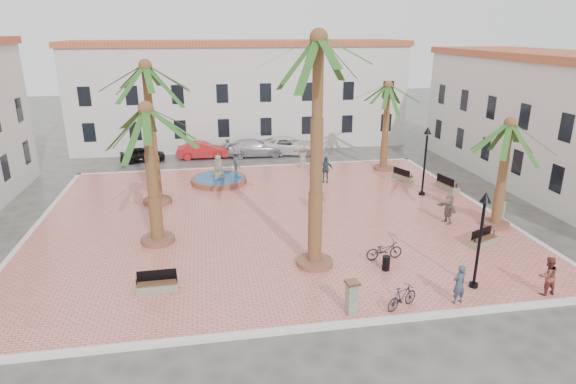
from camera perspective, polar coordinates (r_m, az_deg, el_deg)
name	(u,v)px	position (r m, az deg, el deg)	size (l,w,h in m)	color
ground	(271,219)	(27.93, -2.03, -3.22)	(120.00, 120.00, 0.00)	#56544F
plaza	(271,218)	(27.90, -2.03, -3.08)	(26.00, 22.00, 0.15)	#E4786D
kerb_n	(252,167)	(38.26, -4.30, 2.98)	(26.30, 0.30, 0.16)	silver
kerb_s	(312,328)	(18.29, 2.92, -15.79)	(26.30, 0.30, 0.16)	silver
kerb_e	(478,205)	(32.20, 21.54, -1.39)	(0.30, 22.30, 0.16)	silver
kerb_w	(31,233)	(29.28, -28.19, -4.33)	(0.30, 22.30, 0.16)	silver
building_north	(241,93)	(46.15, -5.59, 11.59)	(30.40, 7.40, 9.50)	silver
building_east	(568,124)	(36.75, 30.24, 6.94)	(7.40, 26.40, 9.00)	silver
fountain	(219,179)	(34.25, -8.19, 1.54)	(3.88, 3.88, 2.01)	brown
palm_nw	(147,83)	(29.56, -16.41, 12.33)	(5.70, 5.70, 8.71)	brown
palm_sw	(147,127)	(23.79, -16.32, 7.35)	(5.52, 5.52, 7.14)	brown
palm_s	(318,64)	(19.99, 3.60, 14.94)	(5.46, 5.46, 10.35)	brown
palm_e	(508,137)	(27.57, 24.64, 5.91)	(4.82, 4.82, 6.05)	brown
palm_ne	(388,96)	(36.87, 11.74, 11.10)	(4.81, 4.81, 6.74)	brown
bench_s	(157,286)	(20.88, -15.23, -10.72)	(1.71, 0.55, 0.90)	gray
bench_se	(484,241)	(26.09, 22.17, -5.39)	(1.68, 1.11, 0.85)	gray
bench_e	(447,186)	(34.10, 18.35, 0.68)	(0.89, 1.91, 0.97)	gray
bench_ne	(403,177)	(35.46, 13.46, 1.76)	(1.12, 1.74, 0.88)	gray
lamppost_s	(482,224)	(20.90, 22.00, -3.54)	(0.46, 0.46, 4.22)	black
lamppost_e	(426,150)	(31.87, 16.04, 4.86)	(0.49, 0.49, 4.49)	black
bollard_se	(352,297)	(18.74, 7.56, -12.22)	(0.54, 0.54, 1.35)	gray
bollard_n	(302,159)	(37.47, 1.73, 3.95)	(0.55, 0.55, 1.41)	gray
bollard_e	(499,210)	(29.21, 23.75, -1.97)	(0.63, 0.63, 1.46)	gray
litter_bin	(386,263)	(22.23, 11.55, -8.26)	(0.35, 0.35, 0.68)	black
cyclist_a	(459,284)	(20.30, 19.62, -10.24)	(0.60, 0.39, 1.65)	#333D4E
bicycle_a	(384,250)	(23.15, 11.34, -6.76)	(0.62, 1.78, 0.93)	black
cyclist_b	(547,276)	(22.36, 28.39, -8.72)	(0.81, 0.63, 1.66)	brown
bicycle_b	(402,297)	(19.50, 13.37, -12.04)	(0.45, 1.58, 0.95)	black
pedestrian_fountain_a	(318,197)	(28.46, 3.60, -0.62)	(0.85, 0.56, 1.75)	#7C614C
pedestrian_fountain_b	(325,169)	(33.96, 4.44, 2.68)	(1.09, 0.45, 1.86)	#344558
pedestrian_north	(237,162)	(35.76, -6.08, 3.52)	(1.25, 0.72, 1.94)	#47474C
pedestrian_east	(448,209)	(28.15, 18.45, -1.94)	(1.51, 0.48, 1.62)	#76685C
car_black	(143,154)	(41.67, -16.86, 4.29)	(1.46, 3.62, 1.23)	black
car_red	(203,150)	(41.57, -10.07, 4.90)	(1.48, 4.25, 1.40)	red
car_silver	(255,148)	(41.77, -3.92, 5.25)	(2.04, 5.03, 1.46)	silver
car_white	(288,146)	(42.36, -0.04, 5.52)	(2.51, 5.44, 1.51)	white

